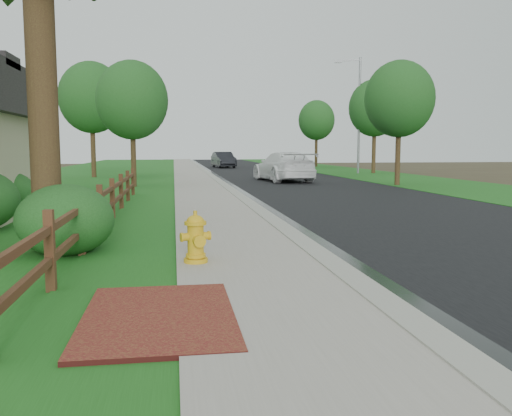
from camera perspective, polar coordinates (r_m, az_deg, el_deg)
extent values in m
plane|color=#3A301F|center=(7.26, 7.89, -8.70)|extent=(120.00, 120.00, 0.00)
cube|color=black|center=(42.28, 0.38, 3.82)|extent=(8.00, 90.00, 0.02)
cube|color=gray|center=(41.83, -5.33, 3.84)|extent=(0.40, 90.00, 0.12)
cube|color=black|center=(41.85, -4.85, 3.79)|extent=(0.50, 90.00, 0.00)
cube|color=gray|center=(41.78, -7.11, 3.80)|extent=(2.20, 90.00, 0.10)
cube|color=#1D5618|center=(41.77, -9.72, 3.73)|extent=(1.60, 90.00, 0.06)
cube|color=#1D5618|center=(42.19, -16.81, 3.56)|extent=(9.00, 90.00, 0.04)
cube|color=#1D5618|center=(43.90, 9.33, 3.84)|extent=(6.00, 90.00, 0.04)
cube|color=maroon|center=(6.01, -10.16, -11.43)|extent=(1.60, 2.40, 0.11)
cube|color=#472C17|center=(7.41, -20.87, -4.39)|extent=(0.12, 0.12, 1.10)
cube|color=#472C17|center=(9.74, -17.91, -1.80)|extent=(0.12, 0.12, 1.10)
cube|color=#472C17|center=(12.10, -16.10, -0.20)|extent=(0.12, 0.12, 1.10)
cube|color=#472C17|center=(14.47, -14.88, 0.87)|extent=(0.12, 0.12, 1.10)
cube|color=#472C17|center=(16.85, -14.00, 1.64)|extent=(0.12, 0.12, 1.10)
cube|color=#472C17|center=(19.23, -13.35, 2.22)|extent=(0.12, 0.12, 1.10)
cube|color=#472C17|center=(21.62, -12.83, 2.67)|extent=(0.12, 0.12, 1.10)
cube|color=#472C17|center=(6.29, -23.14, -7.29)|extent=(0.08, 2.35, 0.10)
cube|color=#472C17|center=(6.21, -23.30, -3.70)|extent=(0.08, 2.35, 0.10)
cube|color=#472C17|center=(8.59, -19.16, -3.58)|extent=(0.08, 2.35, 0.10)
cube|color=#472C17|center=(8.53, -19.26, -0.93)|extent=(0.08, 2.35, 0.10)
cube|color=#472C17|center=(10.93, -16.89, -1.43)|extent=(0.08, 2.35, 0.10)
cube|color=#472C17|center=(10.89, -16.95, 0.65)|extent=(0.08, 2.35, 0.10)
cube|color=#472C17|center=(13.29, -15.42, -0.05)|extent=(0.08, 2.35, 0.10)
cube|color=#472C17|center=(13.26, -15.47, 1.67)|extent=(0.08, 2.35, 0.10)
cube|color=#472C17|center=(15.67, -14.40, 0.92)|extent=(0.08, 2.35, 0.10)
cube|color=#472C17|center=(15.64, -14.44, 2.38)|extent=(0.08, 2.35, 0.10)
cube|color=#472C17|center=(18.05, -13.64, 1.63)|extent=(0.08, 2.35, 0.10)
cube|color=#472C17|center=(18.02, -13.68, 2.90)|extent=(0.08, 2.35, 0.10)
cube|color=#472C17|center=(20.43, -13.07, 2.18)|extent=(0.08, 2.35, 0.10)
cube|color=#472C17|center=(20.41, -13.10, 3.30)|extent=(0.08, 2.35, 0.10)
cylinder|color=#361F16|center=(10.51, -21.54, 10.67)|extent=(0.52, 0.52, 5.50)
cylinder|color=gold|center=(8.55, -6.35, -5.47)|extent=(0.38, 0.38, 0.07)
cylinder|color=gold|center=(8.50, -6.38, -3.50)|extent=(0.25, 0.25, 0.57)
cylinder|color=gold|center=(8.54, -6.36, -4.96)|extent=(0.31, 0.31, 0.06)
cylinder|color=gold|center=(8.45, -6.40, -1.58)|extent=(0.34, 0.34, 0.06)
ellipsoid|color=gold|center=(8.45, -6.40, -1.43)|extent=(0.28, 0.28, 0.21)
cylinder|color=gold|center=(8.43, -6.41, -0.54)|extent=(0.06, 0.06, 0.08)
cylinder|color=gold|center=(8.33, -6.05, -3.45)|extent=(0.19, 0.17, 0.17)
cylinder|color=gold|center=(8.43, -7.61, -3.06)|extent=(0.17, 0.16, 0.13)
cylinder|color=gold|center=(8.54, -5.17, -2.91)|extent=(0.17, 0.16, 0.13)
imported|color=white|center=(30.40, 2.91, 4.38)|extent=(2.97, 5.85, 1.63)
imported|color=black|center=(47.13, 2.65, 4.95)|extent=(1.99, 4.28, 1.42)
imported|color=black|center=(51.23, -3.45, 5.10)|extent=(2.12, 4.67, 1.49)
cylinder|color=gray|center=(40.26, 10.80, 9.48)|extent=(0.17, 0.17, 8.30)
cube|color=gray|center=(40.65, 9.85, 15.09)|extent=(1.62, 0.57, 0.11)
cube|color=gray|center=(40.61, 8.63, 14.99)|extent=(0.54, 0.34, 0.17)
ellipsoid|color=#1C4819|center=(10.00, -19.42, -1.20)|extent=(2.20, 2.20, 1.26)
ellipsoid|color=#1C4819|center=(15.62, -25.29, 1.26)|extent=(2.14, 2.14, 1.31)
ellipsoid|color=#1C4819|center=(17.92, -23.11, 2.02)|extent=(2.20, 2.20, 1.36)
cylinder|color=#361F16|center=(26.43, -12.79, 6.02)|extent=(0.25, 0.25, 3.59)
ellipsoid|color=#1C4819|center=(26.52, -12.92, 11.02)|extent=(3.36, 3.36, 3.70)
cylinder|color=#361F16|center=(27.88, 14.72, 6.12)|extent=(0.26, 0.26, 3.73)
ellipsoid|color=#1C4819|center=(27.99, 14.86, 11.04)|extent=(3.41, 3.41, 3.76)
cylinder|color=#361F16|center=(35.65, -16.78, 6.58)|extent=(0.30, 0.30, 4.37)
ellipsoid|color=#1C4819|center=(35.79, -16.93, 11.07)|extent=(4.03, 4.03, 4.43)
cylinder|color=#361F16|center=(40.61, 12.31, 6.49)|extent=(0.28, 0.28, 4.15)
ellipsoid|color=#1C4819|center=(40.71, 12.40, 10.25)|extent=(3.76, 3.76, 4.13)
cylinder|color=#361F16|center=(53.88, 6.36, 6.45)|extent=(0.27, 0.27, 4.00)
ellipsoid|color=#1C4819|center=(53.95, 6.39, 9.18)|extent=(3.53, 3.53, 3.89)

